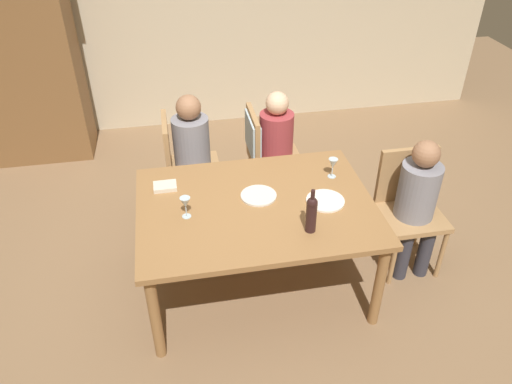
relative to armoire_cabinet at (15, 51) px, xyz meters
name	(u,v)px	position (x,y,z in m)	size (l,w,h in m)	color
ground_plane	(256,282)	(1.89, -2.34, -1.10)	(10.00, 10.00, 0.00)	#846647
rear_room_partition	(207,2)	(1.89, 0.45, 0.25)	(6.40, 0.12, 2.70)	beige
armoire_cabinet	(15,51)	(0.00, 0.00, 0.00)	(1.18, 0.62, 2.18)	brown
dining_table	(256,213)	(1.89, -2.34, -0.44)	(1.59, 1.17, 0.73)	olive
chair_right_end	(409,201)	(3.07, -2.25, -0.56)	(0.44, 0.44, 0.92)	#A87F51
chair_far_left	(183,161)	(1.45, -1.37, -0.56)	(0.44, 0.44, 0.92)	#A87F51
chair_far_right	(262,148)	(2.13, -1.37, -0.50)	(0.46, 0.44, 0.92)	#A87F51
person_woman_host	(418,199)	(3.07, -2.36, -0.46)	(0.29, 0.33, 1.09)	#33333D
person_man_bearded	(195,148)	(1.56, -1.37, -0.45)	(0.35, 0.30, 1.12)	#33333D
person_man_guest	(279,142)	(2.27, -1.37, -0.46)	(0.33, 0.29, 1.09)	#33333D
wine_bottle_tall_green	(311,213)	(2.17, -2.67, -0.23)	(0.07, 0.07, 0.30)	black
wine_glass_near_left	(333,164)	(2.50, -2.11, -0.26)	(0.07, 0.07, 0.15)	silver
wine_glass_centre	(185,203)	(1.43, -2.39, -0.26)	(0.07, 0.07, 0.15)	silver
dinner_plate_host	(325,201)	(2.36, -2.39, -0.36)	(0.26, 0.26, 0.01)	white
dinner_plate_guest_left	(259,196)	(1.93, -2.25, -0.36)	(0.25, 0.25, 0.01)	silver
folded_napkin	(165,186)	(1.30, -2.03, -0.35)	(0.16, 0.12, 0.03)	beige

